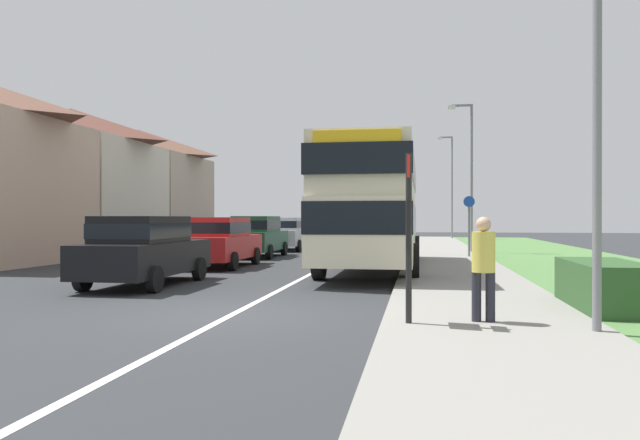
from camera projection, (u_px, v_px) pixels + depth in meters
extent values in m
plane|color=#2D3033|center=(234.00, 314.00, 10.42)|extent=(120.00, 120.00, 0.00)
cube|color=silver|center=(314.00, 272.00, 18.31)|extent=(0.14, 60.00, 0.01)
cube|color=gray|center=(460.00, 279.00, 15.66)|extent=(3.20, 68.00, 0.12)
cube|color=#517F42|center=(638.00, 283.00, 14.96)|extent=(6.00, 68.00, 0.08)
cube|color=#2D5128|center=(605.00, 288.00, 10.40)|extent=(1.10, 2.58, 0.90)
cube|color=beige|center=(374.00, 228.00, 18.87)|extent=(2.50, 10.69, 1.65)
cube|color=beige|center=(374.00, 177.00, 18.87)|extent=(2.45, 10.47, 1.55)
cube|color=black|center=(374.00, 218.00, 18.87)|extent=(2.52, 10.74, 0.76)
cube|color=black|center=(374.00, 175.00, 18.87)|extent=(2.52, 10.74, 0.72)
cube|color=gold|center=(357.00, 140.00, 13.65)|extent=(2.00, 0.08, 0.44)
cylinder|color=black|center=(347.00, 249.00, 22.35)|extent=(0.30, 1.00, 1.00)
cylinder|color=black|center=(415.00, 250.00, 21.94)|extent=(0.30, 1.00, 1.00)
cylinder|color=black|center=(319.00, 261.00, 16.18)|extent=(0.30, 1.00, 1.00)
cylinder|color=black|center=(414.00, 262.00, 15.77)|extent=(0.30, 1.00, 1.00)
cube|color=black|center=(146.00, 258.00, 14.80)|extent=(1.75, 4.41, 0.77)
cube|color=black|center=(142.00, 229.00, 14.58)|extent=(1.54, 2.43, 0.63)
cube|color=black|center=(142.00, 231.00, 14.58)|extent=(1.57, 2.45, 0.35)
cylinder|color=black|center=(139.00, 268.00, 16.29)|extent=(0.20, 0.60, 0.60)
cylinder|color=black|center=(199.00, 269.00, 16.01)|extent=(0.20, 0.60, 0.60)
cylinder|color=black|center=(83.00, 278.00, 13.59)|extent=(0.20, 0.60, 0.60)
cylinder|color=black|center=(154.00, 279.00, 13.31)|extent=(0.20, 0.60, 0.60)
cube|color=#B21E1E|center=(219.00, 247.00, 20.32)|extent=(1.82, 4.27, 0.75)
cube|color=#B21E1E|center=(217.00, 227.00, 20.11)|extent=(1.60, 2.35, 0.62)
cube|color=black|center=(217.00, 228.00, 20.11)|extent=(1.64, 2.37, 0.35)
cylinder|color=black|center=(208.00, 255.00, 21.77)|extent=(0.20, 0.60, 0.60)
cylinder|color=black|center=(256.00, 256.00, 21.48)|extent=(0.20, 0.60, 0.60)
cylinder|color=black|center=(179.00, 261.00, 19.16)|extent=(0.20, 0.60, 0.60)
cylinder|color=black|center=(233.00, 261.00, 18.87)|extent=(0.20, 0.60, 0.60)
cube|color=#19472D|center=(258.00, 241.00, 25.47)|extent=(1.71, 4.27, 0.78)
cube|color=#19472D|center=(256.00, 224.00, 25.26)|extent=(1.51, 2.35, 0.64)
cube|color=black|center=(256.00, 225.00, 25.26)|extent=(1.54, 2.37, 0.36)
cylinder|color=black|center=(247.00, 248.00, 26.91)|extent=(0.20, 0.60, 0.60)
cylinder|color=black|center=(284.00, 249.00, 26.64)|extent=(0.20, 0.60, 0.60)
cylinder|color=black|center=(229.00, 251.00, 24.30)|extent=(0.20, 0.60, 0.60)
cylinder|color=black|center=(269.00, 252.00, 24.03)|extent=(0.20, 0.60, 0.60)
cube|color=#B7B7BC|center=(287.00, 237.00, 30.76)|extent=(1.74, 4.40, 0.75)
cube|color=#B7B7BC|center=(286.00, 224.00, 30.54)|extent=(1.54, 2.42, 0.61)
cube|color=black|center=(286.00, 224.00, 30.54)|extent=(1.57, 2.44, 0.34)
cylinder|color=black|center=(277.00, 243.00, 32.24)|extent=(0.20, 0.60, 0.60)
cylinder|color=black|center=(309.00, 243.00, 31.97)|extent=(0.20, 0.60, 0.60)
cylinder|color=black|center=(264.00, 245.00, 29.55)|extent=(0.20, 0.60, 0.60)
cylinder|color=black|center=(298.00, 246.00, 29.28)|extent=(0.20, 0.60, 0.60)
cylinder|color=#23232D|center=(476.00, 301.00, 8.96)|extent=(0.14, 0.14, 0.85)
cylinder|color=#23232D|center=(490.00, 301.00, 8.93)|extent=(0.14, 0.14, 0.85)
cylinder|color=#D1C14C|center=(483.00, 252.00, 8.95)|extent=(0.34, 0.34, 0.60)
sphere|color=tan|center=(483.00, 224.00, 8.94)|extent=(0.22, 0.22, 0.22)
cylinder|color=black|center=(409.00, 242.00, 8.82)|extent=(0.09, 0.09, 2.60)
cube|color=red|center=(409.00, 167.00, 8.82)|extent=(0.04, 0.44, 0.32)
cube|color=black|center=(409.00, 225.00, 8.84)|extent=(0.06, 0.52, 0.68)
cylinder|color=slate|center=(469.00, 233.00, 24.07)|extent=(0.08, 0.08, 2.10)
cylinder|color=blue|center=(469.00, 202.00, 24.07)|extent=(0.44, 0.03, 0.44)
cylinder|color=slate|center=(597.00, 35.00, 8.18)|extent=(0.12, 0.12, 8.27)
cylinder|color=slate|center=(472.00, 179.00, 27.56)|extent=(0.12, 0.12, 6.83)
cube|color=slate|center=(462.00, 106.00, 27.62)|extent=(0.90, 0.10, 0.10)
cube|color=silver|center=(451.00, 107.00, 27.69)|extent=(0.36, 0.20, 0.14)
cylinder|color=slate|center=(452.00, 188.00, 45.65)|extent=(0.12, 0.12, 7.79)
cube|color=slate|center=(446.00, 137.00, 45.71)|extent=(0.90, 0.10, 0.10)
cube|color=silver|center=(440.00, 138.00, 45.79)|extent=(0.36, 0.20, 0.14)
cube|color=beige|center=(71.00, 198.00, 28.54)|extent=(6.93, 6.79, 5.20)
pyramid|color=brown|center=(71.00, 126.00, 28.52)|extent=(6.93, 6.79, 1.63)
cube|color=tan|center=(138.00, 202.00, 35.37)|extent=(6.93, 6.79, 5.20)
pyramid|color=brown|center=(138.00, 143.00, 35.36)|extent=(6.93, 6.79, 1.63)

